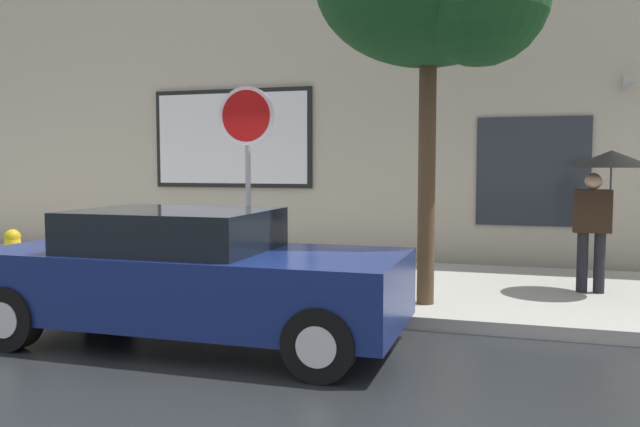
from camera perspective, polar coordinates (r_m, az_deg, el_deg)
The scene contains 7 objects.
ground_plane at distance 6.93m, azimuth -9.27°, elevation -10.93°, with size 60.00×60.00×0.00m, color black.
sidewalk at distance 9.62m, azimuth -1.32°, elevation -6.09°, with size 20.00×4.00×0.15m, color #A3A099.
building_facade at distance 11.98m, azimuth 2.44°, elevation 12.34°, with size 20.00×0.67×7.00m.
parked_car at distance 6.78m, azimuth -11.31°, elevation -5.41°, with size 4.27×1.81×1.36m.
fire_hydrant at distance 10.67m, azimuth -25.36°, elevation -3.20°, with size 0.30×0.44×0.71m.
pedestrian_with_umbrella at distance 9.08m, azimuth 23.84°, elevation 2.91°, with size 1.06×1.06×1.85m.
stop_sign at distance 8.47m, azimuth -6.43°, elevation 5.79°, with size 0.76×0.10×2.67m.
Camera 1 is at (2.97, -5.99, 1.82)m, focal length 36.42 mm.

